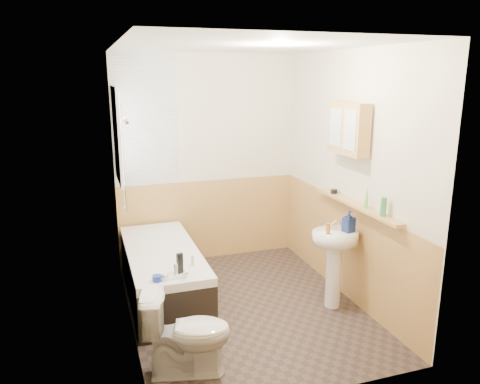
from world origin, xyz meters
The scene contains 26 objects.
floor centered at (0.00, 0.00, 0.00)m, with size 2.80×2.80×0.00m, color #2E2420.
ceiling centered at (0.00, 0.00, 2.50)m, with size 2.80×2.80×0.00m, color white.
wall_back centered at (0.00, 1.41, 1.25)m, with size 2.20×0.02×2.50m, color beige.
wall_front centered at (0.00, -1.41, 1.25)m, with size 2.20×0.02×2.50m, color beige.
wall_left centered at (-1.11, 0.00, 1.25)m, with size 0.02×2.80×2.50m, color beige.
wall_right centered at (1.11, 0.00, 1.25)m, with size 0.02×2.80×2.50m, color beige.
wainscot_right centered at (1.09, 0.00, 0.50)m, with size 0.01×2.80×1.00m, color tan.
wainscot_front centered at (0.00, -1.39, 0.50)m, with size 2.20×0.01×1.00m, color tan.
wainscot_back centered at (0.00, 1.39, 0.50)m, with size 2.20×0.01×1.00m, color tan.
tile_cladding_left centered at (-1.09, 0.00, 1.25)m, with size 0.01×2.80×2.50m, color white.
tile_return_back centered at (-0.73, 1.39, 1.75)m, with size 0.75×0.01×1.50m, color white.
window centered at (-1.06, 0.95, 1.65)m, with size 0.03×0.79×0.99m.
bathtub centered at (-0.73, 0.48, 0.28)m, with size 0.70×1.71×0.67m.
shower_riser centered at (-1.04, 0.63, 1.56)m, with size 0.10×0.07×1.09m.
toilet centered at (-0.76, -0.85, 0.33)m, with size 0.38×0.68×0.67m, color white.
sink centered at (0.84, -0.25, 0.56)m, with size 0.46×0.37×0.90m.
pine_shelf centered at (1.04, -0.25, 1.03)m, with size 0.10×1.39×0.03m, color tan.
medicine_cabinet centered at (1.01, -0.09, 1.75)m, with size 0.14×0.55×0.50m.
foam_can centered at (1.04, -0.69, 1.14)m, with size 0.05×0.05×0.17m, color #388447.
green_bottle centered at (1.04, -0.43, 1.15)m, with size 0.04×0.04×0.21m, color #59C647.
black_jar centered at (1.04, 0.16, 1.07)m, with size 0.07×0.07×0.04m, color black.
soap_bottle centered at (0.95, -0.30, 0.84)m, with size 0.10×0.21×0.10m, color navy.
clear_bottle centered at (0.72, -0.31, 0.84)m, with size 0.04×0.04×0.11m, color orange.
blue_gel centered at (-0.67, -0.16, 0.62)m, with size 0.05×0.03×0.19m, color black.
cream_jar centered at (-0.89, -0.27, 0.56)m, with size 0.08×0.08×0.05m, color #19339E.
orange_bottle centered at (-0.52, -0.03, 0.58)m, with size 0.03×0.03×0.10m, color silver.
Camera 1 is at (-1.38, -4.02, 2.26)m, focal length 35.00 mm.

